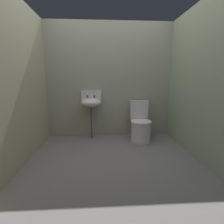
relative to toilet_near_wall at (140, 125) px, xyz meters
name	(u,v)px	position (x,y,z in m)	size (l,w,h in m)	color
ground_plane	(113,164)	(-0.60, -0.88, -0.36)	(2.99, 2.85, 0.08)	slate
wall_back	(109,81)	(-0.60, 0.40, 0.86)	(2.99, 0.10, 2.35)	#9B9D87
wall_left	(16,82)	(-1.95, -0.78, 0.86)	(0.10, 2.65, 2.35)	#A19F81
wall_right	(203,82)	(0.74, -0.78, 0.86)	(0.10, 2.65, 2.35)	#949F82
toilet_near_wall	(140,125)	(0.00, 0.00, 0.00)	(0.42, 0.60, 0.78)	white
sink	(91,102)	(-0.98, 0.19, 0.43)	(0.42, 0.35, 0.99)	#4F4756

